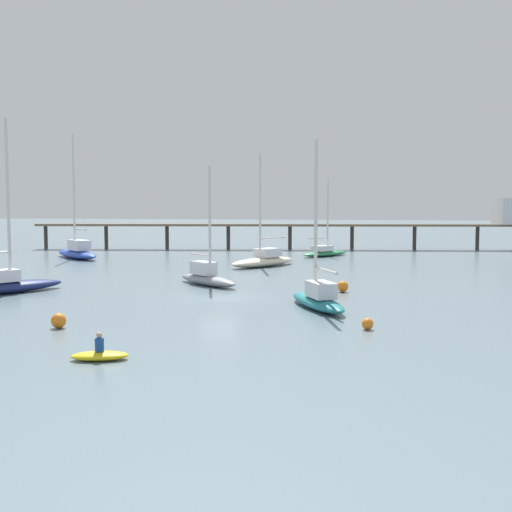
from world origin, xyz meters
name	(u,v)px	position (x,y,z in m)	size (l,w,h in m)	color
ground_plane	(219,298)	(0.00, 0.00, 0.00)	(400.00, 400.00, 0.00)	slate
pier	(408,218)	(15.66, 47.35, 4.22)	(68.86, 11.76, 6.95)	brown
sailboat_gray	(207,276)	(-2.34, 6.44, 0.73)	(6.28, 6.17, 9.09)	gray
sailboat_teal	(318,297)	(6.78, -3.31, 0.71)	(4.59, 7.47, 10.05)	#1E727A
sailboat_navy	(3,283)	(-15.26, -0.34, 0.76)	(6.62, 8.45, 12.12)	navy
sailboat_green	(325,251)	(5.25, 34.89, 0.58)	(6.20, 7.37, 9.17)	#287F4C
sailboat_cream	(264,259)	(-0.12, 21.60, 0.72)	(6.79, 8.74, 11.15)	beige
sailboat_blue	(77,251)	(-22.34, 27.33, 0.89)	(8.65, 8.67, 14.03)	#2D4CB7
dinghy_yellow	(100,355)	(-1.10, -17.41, 0.22)	(2.48, 1.57, 1.14)	yellow
mooring_buoy_near	(343,287)	(8.07, 4.11, 0.40)	(0.80, 0.80, 0.80)	orange
mooring_buoy_mid	(368,324)	(9.61, -9.40, 0.29)	(0.59, 0.59, 0.59)	orange
mooring_buoy_inner	(59,321)	(-5.75, -11.43, 0.38)	(0.76, 0.76, 0.76)	orange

